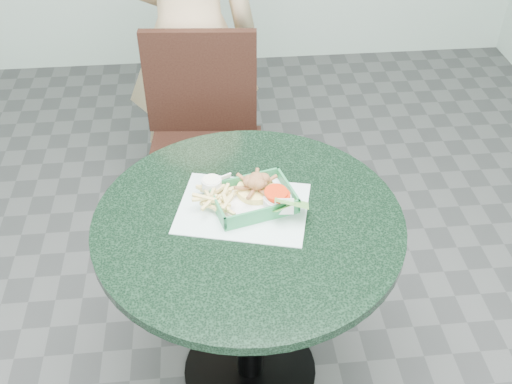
{
  "coord_description": "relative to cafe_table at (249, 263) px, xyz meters",
  "views": [
    {
      "loc": [
        -0.1,
        -1.29,
        1.94
      ],
      "look_at": [
        0.03,
        0.1,
        0.78
      ],
      "focal_mm": 42.0,
      "sensor_mm": 36.0,
      "label": 1
    }
  ],
  "objects": [
    {
      "name": "garnish_cup",
      "position": [
        0.09,
        0.0,
        0.21
      ],
      "size": [
        0.12,
        0.12,
        0.05
      ],
      "rotation": [
        0.0,
        0.0,
        -0.14
      ],
      "color": "silver",
      "rests_on": "food_basket"
    },
    {
      "name": "sauce_ramekin",
      "position": [
        -0.08,
        0.13,
        0.22
      ],
      "size": [
        0.06,
        0.06,
        0.03
      ],
      "rotation": [
        0.0,
        0.0,
        -0.17
      ],
      "color": "silver",
      "rests_on": "food_basket"
    },
    {
      "name": "diner_person",
      "position": [
        -0.16,
        1.12,
        0.33
      ],
      "size": [
        0.69,
        0.48,
        1.82
      ],
      "primitive_type": "imported",
      "rotation": [
        0.0,
        0.0,
        3.21
      ],
      "color": "beige",
      "rests_on": "floor"
    },
    {
      "name": "placemat",
      "position": [
        -0.01,
        0.04,
        0.17
      ],
      "size": [
        0.43,
        0.37,
        0.0
      ],
      "primitive_type": "cube",
      "rotation": [
        0.0,
        0.0,
        -0.25
      ],
      "color": "silver",
      "rests_on": "cafe_table"
    },
    {
      "name": "fries_pile",
      "position": [
        -0.08,
        0.08,
        0.21
      ],
      "size": [
        0.14,
        0.14,
        0.04
      ],
      "primitive_type": null,
      "rotation": [
        0.0,
        0.0,
        0.21
      ],
      "color": "#E8CD74",
      "rests_on": "food_basket"
    },
    {
      "name": "dining_chair",
      "position": [
        -0.12,
        0.81,
        -0.05
      ],
      "size": [
        0.47,
        0.47,
        0.93
      ],
      "rotation": [
        0.0,
        0.0,
        -0.09
      ],
      "color": "#48281B",
      "rests_on": "floor"
    },
    {
      "name": "crab_sandwich",
      "position": [
        0.04,
        0.09,
        0.22
      ],
      "size": [
        0.12,
        0.12,
        0.07
      ],
      "rotation": [
        0.0,
        0.0,
        -0.37
      ],
      "color": "#E4C966",
      "rests_on": "food_basket"
    },
    {
      "name": "floor",
      "position": [
        0.0,
        0.0,
        -0.58
      ],
      "size": [
        4.0,
        5.0,
        0.02
      ],
      "primitive_type": "cube",
      "color": "#303335",
      "rests_on": "ground"
    },
    {
      "name": "food_basket",
      "position": [
        0.02,
        0.05,
        0.19
      ],
      "size": [
        0.23,
        0.17,
        0.05
      ],
      "rotation": [
        0.0,
        0.0,
        0.26
      ],
      "color": "#267C46",
      "rests_on": "placemat"
    },
    {
      "name": "cafe_table",
      "position": [
        0.0,
        0.0,
        0.0
      ],
      "size": [
        0.91,
        0.91,
        0.75
      ],
      "color": "black",
      "rests_on": "floor"
    }
  ]
}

